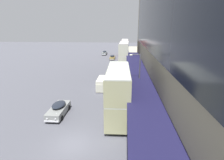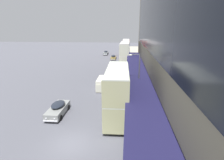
{
  "view_description": "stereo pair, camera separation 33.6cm",
  "coord_description": "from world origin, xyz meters",
  "px_view_note": "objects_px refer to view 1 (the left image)",
  "views": [
    {
      "loc": [
        4.57,
        -13.27,
        10.11
      ],
      "look_at": [
        2.36,
        15.06,
        1.71
      ],
      "focal_mm": 28.0,
      "sensor_mm": 36.0,
      "label": 1
    },
    {
      "loc": [
        4.91,
        -13.25,
        10.11
      ],
      "look_at": [
        2.36,
        15.06,
        1.71
      ],
      "focal_mm": 28.0,
      "sensor_mm": 36.0,
      "label": 2
    }
  ],
  "objects_px": {
    "transit_bus_kerbside_far": "(124,53)",
    "sedan_second_mid": "(112,57)",
    "transit_bus_kerbside_rear": "(125,47)",
    "pedestrian_at_kerb": "(150,121)",
    "transit_bus_kerbside_front": "(118,91)",
    "sedan_trailing_mid": "(59,109)",
    "sedan_trailing_near": "(105,53)",
    "vw_van": "(103,83)",
    "street_lamp": "(138,75)"
  },
  "relations": [
    {
      "from": "transit_bus_kerbside_rear",
      "to": "street_lamp",
      "type": "height_order",
      "value": "street_lamp"
    },
    {
      "from": "pedestrian_at_kerb",
      "to": "transit_bus_kerbside_far",
      "type": "bearing_deg",
      "value": 95.43
    },
    {
      "from": "transit_bus_kerbside_rear",
      "to": "pedestrian_at_kerb",
      "type": "xyz_separation_m",
      "value": [
        3.03,
        -50.97,
        -2.14
      ]
    },
    {
      "from": "sedan_second_mid",
      "to": "vw_van",
      "type": "height_order",
      "value": "vw_van"
    },
    {
      "from": "transit_bus_kerbside_rear",
      "to": "vw_van",
      "type": "relative_size",
      "value": 2.27
    },
    {
      "from": "transit_bus_kerbside_rear",
      "to": "sedan_trailing_near",
      "type": "xyz_separation_m",
      "value": [
        -8.01,
        2.54,
        -2.52
      ]
    },
    {
      "from": "transit_bus_kerbside_front",
      "to": "transit_bus_kerbside_far",
      "type": "relative_size",
      "value": 0.8
    },
    {
      "from": "sedan_trailing_mid",
      "to": "street_lamp",
      "type": "bearing_deg",
      "value": 22.62
    },
    {
      "from": "transit_bus_kerbside_far",
      "to": "transit_bus_kerbside_rear",
      "type": "bearing_deg",
      "value": 89.7
    },
    {
      "from": "pedestrian_at_kerb",
      "to": "street_lamp",
      "type": "bearing_deg",
      "value": 97.65
    },
    {
      "from": "transit_bus_kerbside_rear",
      "to": "sedan_trailing_mid",
      "type": "bearing_deg",
      "value": -98.92
    },
    {
      "from": "sedan_trailing_near",
      "to": "pedestrian_at_kerb",
      "type": "height_order",
      "value": "pedestrian_at_kerb"
    },
    {
      "from": "sedan_second_mid",
      "to": "sedan_trailing_mid",
      "type": "xyz_separation_m",
      "value": [
        -3.5,
        -40.05,
        -0.01
      ]
    },
    {
      "from": "transit_bus_kerbside_rear",
      "to": "pedestrian_at_kerb",
      "type": "bearing_deg",
      "value": -86.6
    },
    {
      "from": "vw_van",
      "to": "street_lamp",
      "type": "bearing_deg",
      "value": -46.26
    },
    {
      "from": "pedestrian_at_kerb",
      "to": "sedan_second_mid",
      "type": "bearing_deg",
      "value": 99.44
    },
    {
      "from": "transit_bus_kerbside_rear",
      "to": "street_lamp",
      "type": "xyz_separation_m",
      "value": [
        2.12,
        -44.21,
        0.82
      ]
    },
    {
      "from": "sedan_second_mid",
      "to": "street_lamp",
      "type": "distance_m",
      "value": 36.7
    },
    {
      "from": "street_lamp",
      "to": "transit_bus_kerbside_rear",
      "type": "bearing_deg",
      "value": 92.75
    },
    {
      "from": "sedan_trailing_mid",
      "to": "transit_bus_kerbside_front",
      "type": "bearing_deg",
      "value": 2.83
    },
    {
      "from": "transit_bus_kerbside_front",
      "to": "transit_bus_kerbside_far",
      "type": "distance_m",
      "value": 29.84
    },
    {
      "from": "vw_van",
      "to": "transit_bus_kerbside_rear",
      "type": "bearing_deg",
      "value": 84.85
    },
    {
      "from": "sedan_trailing_near",
      "to": "pedestrian_at_kerb",
      "type": "xyz_separation_m",
      "value": [
        11.04,
        -53.52,
        0.39
      ]
    },
    {
      "from": "sedan_second_mid",
      "to": "pedestrian_at_kerb",
      "type": "relative_size",
      "value": 2.36
    },
    {
      "from": "transit_bus_kerbside_far",
      "to": "street_lamp",
      "type": "relative_size",
      "value": 1.66
    },
    {
      "from": "transit_bus_kerbside_far",
      "to": "vw_van",
      "type": "bearing_deg",
      "value": -99.39
    },
    {
      "from": "transit_bus_kerbside_front",
      "to": "transit_bus_kerbside_rear",
      "type": "bearing_deg",
      "value": 89.54
    },
    {
      "from": "transit_bus_kerbside_far",
      "to": "street_lamp",
      "type": "height_order",
      "value": "street_lamp"
    },
    {
      "from": "transit_bus_kerbside_front",
      "to": "sedan_trailing_mid",
      "type": "xyz_separation_m",
      "value": [
        -7.19,
        -0.36,
        -2.38
      ]
    },
    {
      "from": "transit_bus_kerbside_rear",
      "to": "pedestrian_at_kerb",
      "type": "relative_size",
      "value": 5.56
    },
    {
      "from": "sedan_second_mid",
      "to": "sedan_trailing_near",
      "type": "distance_m",
      "value": 11.44
    },
    {
      "from": "sedan_second_mid",
      "to": "vw_van",
      "type": "distance_m",
      "value": 30.19
    },
    {
      "from": "transit_bus_kerbside_front",
      "to": "vw_van",
      "type": "relative_size",
      "value": 2.0
    },
    {
      "from": "transit_bus_kerbside_far",
      "to": "sedan_trailing_mid",
      "type": "bearing_deg",
      "value": -103.91
    },
    {
      "from": "street_lamp",
      "to": "sedan_second_mid",
      "type": "bearing_deg",
      "value": 99.77
    },
    {
      "from": "transit_bus_kerbside_rear",
      "to": "sedan_trailing_near",
      "type": "distance_m",
      "value": 8.78
    },
    {
      "from": "transit_bus_kerbside_front",
      "to": "pedestrian_at_kerb",
      "type": "distance_m",
      "value": 5.0
    },
    {
      "from": "transit_bus_kerbside_rear",
      "to": "sedan_trailing_mid",
      "type": "relative_size",
      "value": 2.22
    },
    {
      "from": "transit_bus_kerbside_far",
      "to": "sedan_second_mid",
      "type": "xyz_separation_m",
      "value": [
        -3.98,
        9.85,
        -2.73
      ]
    },
    {
      "from": "sedan_second_mid",
      "to": "transit_bus_kerbside_front",
      "type": "bearing_deg",
      "value": -84.68
    },
    {
      "from": "transit_bus_kerbside_rear",
      "to": "street_lamp",
      "type": "distance_m",
      "value": 44.27
    },
    {
      "from": "sedan_trailing_near",
      "to": "vw_van",
      "type": "xyz_separation_m",
      "value": [
        4.56,
        -40.92,
        0.3
      ]
    },
    {
      "from": "sedan_second_mid",
      "to": "transit_bus_kerbside_rear",
      "type": "bearing_deg",
      "value": 63.56
    },
    {
      "from": "transit_bus_kerbside_far",
      "to": "sedan_second_mid",
      "type": "distance_m",
      "value": 10.97
    },
    {
      "from": "transit_bus_kerbside_rear",
      "to": "vw_van",
      "type": "distance_m",
      "value": 38.6
    },
    {
      "from": "transit_bus_kerbside_far",
      "to": "sedan_second_mid",
      "type": "height_order",
      "value": "transit_bus_kerbside_far"
    },
    {
      "from": "sedan_second_mid",
      "to": "pedestrian_at_kerb",
      "type": "xyz_separation_m",
      "value": [
        7.11,
        -42.77,
        0.42
      ]
    },
    {
      "from": "transit_bus_kerbside_front",
      "to": "street_lamp",
      "type": "relative_size",
      "value": 1.33
    },
    {
      "from": "transit_bus_kerbside_far",
      "to": "vw_van",
      "type": "distance_m",
      "value": 20.74
    },
    {
      "from": "transit_bus_kerbside_far",
      "to": "pedestrian_at_kerb",
      "type": "distance_m",
      "value": 33.15
    }
  ]
}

